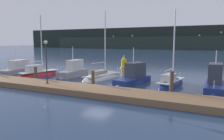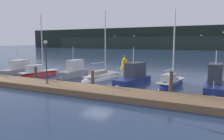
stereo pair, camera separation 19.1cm
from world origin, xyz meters
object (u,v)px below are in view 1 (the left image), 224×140
Objects in this scene: motorboat_berth_3 at (73,74)px; motorboat_berth_7 at (215,85)px; sailboat_berth_4 at (102,78)px; dock_lamppost at (46,55)px; motorboat_berth_1 at (17,71)px; sailboat_berth_6 at (171,85)px; sailboat_berth_2 at (39,74)px; channel_buoy at (124,63)px; motorboat_berth_5 at (133,79)px.

motorboat_berth_3 is 0.88× the size of motorboat_berth_7.
sailboat_berth_4 is 7.35m from dock_lamppost.
sailboat_berth_6 is at bearing 1.46° from motorboat_berth_1.
sailboat_berth_2 is 15.68m from sailboat_berth_6.
sailboat_berth_6 is (11.52, -0.64, -0.19)m from motorboat_berth_3.
sailboat_berth_4 reaches higher than channel_buoy.
dock_lamppost is at bearing -148.84° from sailboat_berth_6.
motorboat_berth_3 is 10.57m from channel_buoy.
motorboat_berth_7 reaches higher than channel_buoy.
motorboat_berth_7 is 2.67× the size of channel_buoy.
motorboat_berth_5 is (15.98, 0.48, 0.09)m from motorboat_berth_1.
sailboat_berth_2 is 0.95× the size of sailboat_berth_4.
dock_lamppost is (-13.22, -5.85, 2.58)m from motorboat_berth_7.
motorboat_berth_5 is 1.02× the size of motorboat_berth_7.
dock_lamppost is at bearing -73.14° from motorboat_berth_3.
motorboat_berth_3 is at bearing 7.98° from motorboat_berth_1.
motorboat_berth_5 is 1.45× the size of dock_lamppost.
sailboat_berth_4 is at bearing 169.83° from motorboat_berth_5.
channel_buoy is at bearing 100.08° from sailboat_berth_4.
motorboat_berth_3 is 11.54m from sailboat_berth_6.
motorboat_berth_1 is at bearing -131.65° from channel_buoy.
sailboat_berth_6 is 3.66m from motorboat_berth_7.
sailboat_berth_2 is 1.48× the size of motorboat_berth_7.
sailboat_berth_4 reaches higher than dock_lamppost.
sailboat_berth_2 reaches higher than motorboat_berth_5.
motorboat_berth_1 is at bearing -178.54° from sailboat_berth_6.
dock_lamppost is (6.09, -5.13, 2.81)m from sailboat_berth_2.
motorboat_berth_1 is 1.09× the size of motorboat_berth_7.
sailboat_berth_4 is 7.64m from sailboat_berth_6.
motorboat_berth_1 is 15.40m from channel_buoy.
motorboat_berth_3 is at bearing 176.82° from sailboat_berth_6.
motorboat_berth_1 is 19.68m from sailboat_berth_6.
motorboat_berth_5 is at bearing -10.17° from sailboat_berth_4.
channel_buoy is at bearing 89.58° from dock_lamppost.
dock_lamppost is at bearing -156.14° from motorboat_berth_7.
dock_lamppost is at bearing -90.42° from channel_buoy.
sailboat_berth_2 is at bearing -118.08° from channel_buoy.
sailboat_berth_2 is 8.45m from dock_lamppost.
sailboat_berth_2 reaches higher than motorboat_berth_3.
motorboat_berth_5 is at bearing 44.44° from dock_lamppost.
motorboat_berth_5 reaches higher than motorboat_berth_1.
motorboat_berth_5 is (3.92, -0.70, 0.27)m from sailboat_berth_4.
motorboat_berth_7 is 14.68m from dock_lamppost.
sailboat_berth_6 is 11.54m from dock_lamppost.
motorboat_berth_5 is (11.97, 0.63, 0.18)m from sailboat_berth_2.
motorboat_berth_3 is (8.16, 1.14, 0.05)m from motorboat_berth_1.
dock_lamppost reaches higher than motorboat_berth_7.
dock_lamppost is at bearing -27.61° from motorboat_berth_1.
sailboat_berth_6 reaches higher than motorboat_berth_1.
sailboat_berth_4 reaches higher than motorboat_berth_7.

